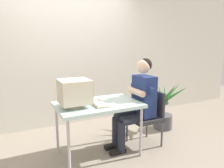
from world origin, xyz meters
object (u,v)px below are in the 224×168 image
crt_monitor (75,92)px  potted_plant (163,109)px  desk (98,107)px  keyboard (98,103)px  office_chair (148,114)px  person_seated (138,100)px

crt_monitor → potted_plant: crt_monitor is taller
crt_monitor → desk: bearing=3.9°
keyboard → office_chair: 0.89m
office_chair → potted_plant: potted_plant is taller
desk → crt_monitor: crt_monitor is taller
office_chair → desk: bearing=178.3°
crt_monitor → potted_plant: size_ratio=0.43×
office_chair → person_seated: bearing=180.0°
office_chair → potted_plant: size_ratio=0.91×
person_seated → potted_plant: 0.95m
office_chair → potted_plant: bearing=31.1°
crt_monitor → keyboard: 0.36m
person_seated → potted_plant: bearing=24.8°
office_chair → crt_monitor: bearing=179.9°
desk → keyboard: bearing=-128.0°
desk → potted_plant: bearing=13.6°
desk → potted_plant: potted_plant is taller
person_seated → crt_monitor: bearing=179.9°
keyboard → potted_plant: (1.45, 0.37, -0.40)m
desk → person_seated: person_seated is taller
crt_monitor → office_chair: crt_monitor is taller
crt_monitor → office_chair: (1.15, -0.00, -0.47)m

